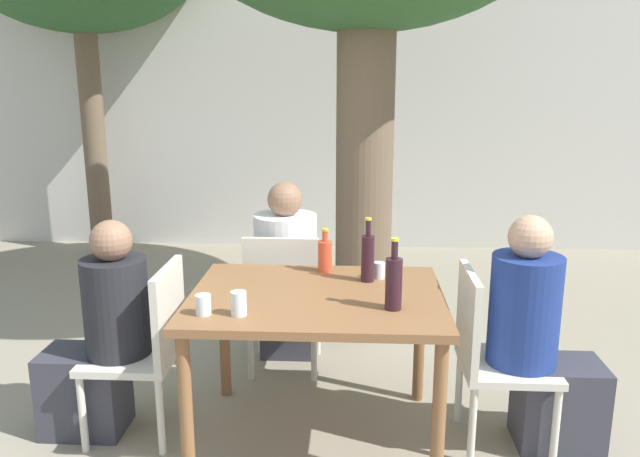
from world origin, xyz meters
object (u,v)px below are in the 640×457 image
object	(u,v)px
person_seated_0	(101,342)
wine_bottle_0	(368,257)
patio_chair_1	(490,350)
person_seated_1	(540,347)
drinking_glass_0	(379,270)
soda_bottle_1	(325,255)
drinking_glass_1	(239,303)
drinking_glass_2	(203,305)
patio_chair_0	(148,342)
person_seated_2	(287,279)
dining_table_front	(317,312)
patio_chair_2	(283,296)
wine_bottle_2	(394,282)

from	to	relation	value
person_seated_0	wine_bottle_0	bearing A→B (deg)	98.98
patio_chair_1	person_seated_1	world-z (taller)	person_seated_1
drinking_glass_0	soda_bottle_1	bearing A→B (deg)	161.10
person_seated_1	drinking_glass_1	size ratio (longest dim) A/B	10.76
person_seated_1	drinking_glass_2	world-z (taller)	person_seated_1
patio_chair_0	person_seated_2	size ratio (longest dim) A/B	0.76
dining_table_front	drinking_glass_0	distance (m)	0.42
drinking_glass_2	person_seated_1	bearing A→B (deg)	10.80
patio_chair_2	drinking_glass_0	xyz separation A→B (m)	(0.55, -0.44, 0.31)
person_seated_2	patio_chair_1	bearing A→B (deg)	139.22
person_seated_2	soda_bottle_1	distance (m)	0.71
patio_chair_1	wine_bottle_0	xyz separation A→B (m)	(-0.59, 0.21, 0.40)
patio_chair_0	person_seated_0	distance (m)	0.24
dining_table_front	wine_bottle_0	xyz separation A→B (m)	(0.25, 0.21, 0.22)
dining_table_front	person_seated_1	size ratio (longest dim) A/B	1.04
person_seated_2	drinking_glass_1	size ratio (longest dim) A/B	10.81
patio_chair_1	wine_bottle_0	size ratio (longest dim) A/B	2.68
person_seated_0	wine_bottle_0	world-z (taller)	person_seated_0
patio_chair_0	drinking_glass_1	size ratio (longest dim) A/B	8.20
person_seated_1	person_seated_2	distance (m)	1.61
patio_chair_2	drinking_glass_0	world-z (taller)	patio_chair_2
wine_bottle_2	drinking_glass_0	bearing A→B (deg)	96.09
wine_bottle_2	dining_table_front	bearing A→B (deg)	152.93
dining_table_front	person_seated_1	world-z (taller)	person_seated_1
patio_chair_0	drinking_glass_1	xyz separation A→B (m)	(0.52, -0.29, 0.32)
drinking_glass_0	drinking_glass_2	world-z (taller)	drinking_glass_2
drinking_glass_0	patio_chair_1	bearing A→B (deg)	-26.15
patio_chair_2	person_seated_2	size ratio (longest dim) A/B	0.76
wine_bottle_2	wine_bottle_0	bearing A→B (deg)	105.34
patio_chair_2	dining_table_front	bearing A→B (deg)	109.04
person_seated_2	soda_bottle_1	xyz separation A→B (m)	(0.27, -0.57, 0.33)
patio_chair_0	drinking_glass_2	distance (m)	0.56
wine_bottle_0	soda_bottle_1	xyz separation A→B (m)	(-0.22, 0.15, -0.04)
soda_bottle_1	person_seated_1	bearing A→B (deg)	-18.81
wine_bottle_2	drinking_glass_2	world-z (taller)	wine_bottle_2
patio_chair_0	wine_bottle_0	distance (m)	1.17
person_seated_2	drinking_glass_0	size ratio (longest dim) A/B	13.75
person_seated_2	wine_bottle_0	xyz separation A→B (m)	(0.49, -0.72, 0.36)
person_seated_1	drinking_glass_2	size ratio (longest dim) A/B	12.79
wine_bottle_0	patio_chair_2	bearing A→B (deg)	134.81
patio_chair_2	person_seated_0	bearing A→B (deg)	39.99
drinking_glass_0	drinking_glass_2	xyz separation A→B (m)	(-0.78, -0.56, 0.00)
person_seated_2	drinking_glass_1	distance (m)	1.26
dining_table_front	person_seated_0	xyz separation A→B (m)	(-1.08, -0.00, -0.18)
patio_chair_0	patio_chair_2	xyz separation A→B (m)	(0.59, 0.70, 0.00)
patio_chair_1	drinking_glass_2	world-z (taller)	patio_chair_1
patio_chair_1	person_seated_2	bearing A→B (deg)	49.22
wine_bottle_2	patio_chair_1	bearing A→B (deg)	20.50
patio_chair_2	drinking_glass_0	distance (m)	0.77
patio_chair_1	wine_bottle_2	bearing A→B (deg)	110.50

